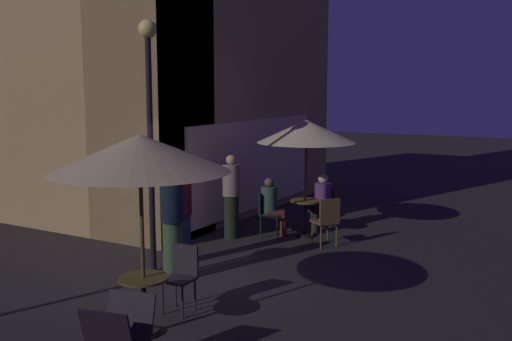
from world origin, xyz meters
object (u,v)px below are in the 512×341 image
at_px(cafe_chair_3, 182,272).
at_px(patron_seated_1, 322,198).
at_px(patron_standing_2, 231,197).
at_px(cafe_chair_1, 327,218).
at_px(cafe_chair_0, 265,210).
at_px(patio_umbrella_1, 140,154).
at_px(patron_standing_4, 183,217).
at_px(cafe_table_1, 144,296).
at_px(cafe_chair_2, 325,204).
at_px(patio_umbrella_0, 306,132).
at_px(cafe_table_0, 305,212).
at_px(patron_seated_0, 272,203).
at_px(patron_standing_3, 172,225).
at_px(street_lamp_near_corner, 149,105).

bearing_deg(cafe_chair_3, patron_seated_1, 177.63).
bearing_deg(patron_standing_2, cafe_chair_1, -44.84).
xyz_separation_m(cafe_chair_0, patron_standing_2, (-0.46, 0.53, 0.30)).
relative_size(patio_umbrella_1, patron_standing_4, 1.56).
bearing_deg(patio_umbrella_1, cafe_table_1, 180.00).
bearing_deg(patron_seated_1, patron_standing_4, -13.76).
bearing_deg(cafe_chair_2, patio_umbrella_0, -0.00).
relative_size(cafe_table_0, cafe_chair_3, 0.83).
height_order(cafe_chair_0, patron_standing_4, patron_standing_4).
bearing_deg(patron_standing_4, cafe_chair_0, 6.83).
bearing_deg(cafe_chair_1, patio_umbrella_1, 122.16).
height_order(patio_umbrella_0, cafe_chair_2, patio_umbrella_0).
height_order(patio_umbrella_0, cafe_chair_1, patio_umbrella_0).
distance_m(cafe_chair_0, patron_seated_0, 0.20).
xyz_separation_m(patron_seated_0, patron_standing_2, (-0.52, 0.66, 0.17)).
xyz_separation_m(patron_seated_1, patron_standing_2, (-1.53, 1.34, 0.16)).
height_order(cafe_table_0, patron_standing_4, patron_standing_4).
distance_m(cafe_chair_1, patron_standing_3, 3.33).
distance_m(patron_seated_1, patron_standing_3, 4.29).
bearing_deg(patio_umbrella_1, cafe_chair_2, 1.85).
distance_m(street_lamp_near_corner, cafe_chair_3, 2.92).
bearing_deg(cafe_chair_2, cafe_table_1, 7.69).
height_order(patron_seated_1, patron_standing_2, patron_standing_2).
relative_size(cafe_chair_1, patron_standing_4, 0.60).
xyz_separation_m(patron_standing_3, patron_standing_4, (0.87, 0.44, -0.09)).
relative_size(patron_seated_0, patron_standing_2, 0.71).
bearing_deg(patron_seated_0, patron_seated_1, 27.93).
distance_m(patio_umbrella_1, patron_standing_4, 3.39).
height_order(street_lamp_near_corner, patio_umbrella_1, street_lamp_near_corner).
bearing_deg(cafe_chair_3, cafe_chair_2, 177.43).
bearing_deg(cafe_chair_3, patron_standing_2, -161.88).
relative_size(street_lamp_near_corner, patio_umbrella_1, 1.64).
xyz_separation_m(patio_umbrella_1, cafe_chair_1, (4.85, -0.43, -1.70)).
height_order(street_lamp_near_corner, patron_standing_2, street_lamp_near_corner).
distance_m(patio_umbrella_1, patron_standing_3, 2.50).
distance_m(cafe_chair_1, patron_standing_2, 2.03).
bearing_deg(patio_umbrella_1, patio_umbrella_0, 3.02).
bearing_deg(patron_seated_0, patron_standing_2, -168.99).
relative_size(cafe_table_0, patio_umbrella_0, 0.32).
relative_size(street_lamp_near_corner, cafe_chair_3, 4.51).
bearing_deg(cafe_chair_1, cafe_table_1, 122.16).
relative_size(cafe_table_0, cafe_table_1, 1.03).
bearing_deg(patron_seated_0, cafe_table_1, -107.55).
bearing_deg(patron_standing_2, cafe_table_1, -124.77).
distance_m(cafe_table_1, cafe_chair_1, 4.87).
xyz_separation_m(cafe_table_0, cafe_table_1, (-5.39, -0.28, -0.01)).
distance_m(patio_umbrella_0, patio_umbrella_1, 5.40).
height_order(cafe_chair_2, patron_seated_1, patron_seated_1).
height_order(street_lamp_near_corner, patron_seated_0, street_lamp_near_corner).
distance_m(patron_standing_3, patron_standing_4, 0.97).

